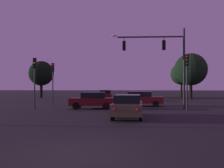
% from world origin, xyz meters
% --- Properties ---
extents(ground_plane, '(168.00, 168.00, 0.00)m').
position_xyz_m(ground_plane, '(0.00, 24.50, 0.00)').
color(ground_plane, black).
rests_on(ground_plane, ground).
extents(traffic_signal_mast_arm, '(6.89, 0.38, 7.51)m').
position_xyz_m(traffic_signal_mast_arm, '(5.16, 14.98, 5.06)').
color(traffic_signal_mast_arm, '#232326').
rests_on(traffic_signal_mast_arm, ground).
extents(traffic_light_corner_left, '(0.36, 0.38, 4.58)m').
position_xyz_m(traffic_light_corner_left, '(-6.47, 13.20, 3.23)').
color(traffic_light_corner_left, '#232326').
rests_on(traffic_light_corner_left, ground).
extents(traffic_light_corner_right, '(0.36, 0.39, 4.54)m').
position_xyz_m(traffic_light_corner_right, '(-6.19, 17.58, 3.21)').
color(traffic_light_corner_right, '#232326').
rests_on(traffic_light_corner_right, ground).
extents(traffic_light_median, '(0.35, 0.38, 4.60)m').
position_xyz_m(traffic_light_median, '(6.49, 11.84, 3.24)').
color(traffic_light_median, '#232326').
rests_on(traffic_light_median, ground).
extents(car_nearside_lane, '(2.15, 4.54, 1.52)m').
position_xyz_m(car_nearside_lane, '(1.71, 8.27, 0.80)').
color(car_nearside_lane, '#473828').
rests_on(car_nearside_lane, ground).
extents(car_crossing_left, '(4.60, 2.25, 1.52)m').
position_xyz_m(car_crossing_left, '(3.19, 17.18, 0.80)').
color(car_crossing_left, '#4C0F0F').
rests_on(car_crossing_left, ground).
extents(car_crossing_right, '(4.15, 2.08, 1.52)m').
position_xyz_m(car_crossing_right, '(-1.47, 14.23, 0.79)').
color(car_crossing_right, '#4C0F0F').
rests_on(car_crossing_right, ground).
extents(car_far_lane, '(1.92, 4.14, 1.52)m').
position_xyz_m(car_far_lane, '(-1.20, 25.91, 0.79)').
color(car_far_lane, '#4C0F0F').
rests_on(car_far_lane, ground).
extents(tree_left_far, '(4.44, 4.44, 6.61)m').
position_xyz_m(tree_left_far, '(-13.48, 34.19, 4.36)').
color(tree_left_far, black).
rests_on(tree_left_far, ground).
extents(tree_center_horizon, '(4.08, 4.08, 6.40)m').
position_xyz_m(tree_center_horizon, '(12.29, 37.58, 4.35)').
color(tree_center_horizon, black).
rests_on(tree_center_horizon, ground).
extents(tree_right_cluster, '(5.25, 5.25, 7.43)m').
position_xyz_m(tree_right_cluster, '(12.29, 31.43, 4.79)').
color(tree_right_cluster, black).
rests_on(tree_right_cluster, ground).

